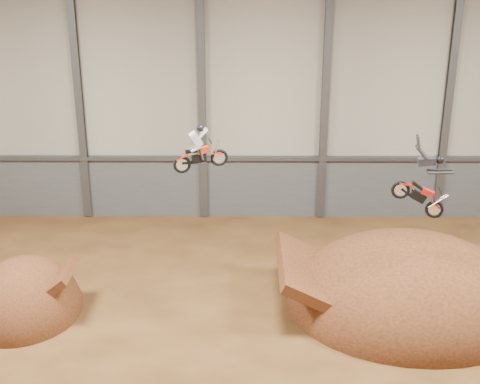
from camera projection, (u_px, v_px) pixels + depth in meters
name	position (u px, v px, depth m)	size (l,w,h in m)	color
floor	(272.00, 373.00, 24.76)	(40.00, 40.00, 0.00)	#482B13
back_wall	(263.00, 97.00, 36.24)	(40.00, 0.10, 14.00)	#ADA799
lower_band_back	(262.00, 188.00, 38.03)	(39.80, 0.18, 3.50)	#505257
steel_rail	(263.00, 158.00, 37.25)	(39.80, 0.35, 0.20)	#47494F
steel_column_1	(79.00, 97.00, 36.10)	(0.40, 0.36, 13.90)	#47494F
steel_column_2	(202.00, 97.00, 36.07)	(0.40, 0.36, 13.90)	#47494F
steel_column_3	(325.00, 97.00, 36.04)	(0.40, 0.36, 13.90)	#47494F
steel_column_4	(449.00, 98.00, 36.01)	(0.40, 0.36, 13.90)	#47494F
takeoff_ramp	(26.00, 312.00, 28.78)	(4.79, 5.52, 4.79)	#3F1E0F
landing_ramp	(407.00, 305.00, 29.34)	(10.63, 9.40, 6.13)	#3F1E0F
fmx_rider_a	(202.00, 145.00, 25.18)	(2.10, 0.80, 1.90)	red
fmx_rider_b	(415.00, 176.00, 25.47)	(2.96, 0.85, 2.54)	red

